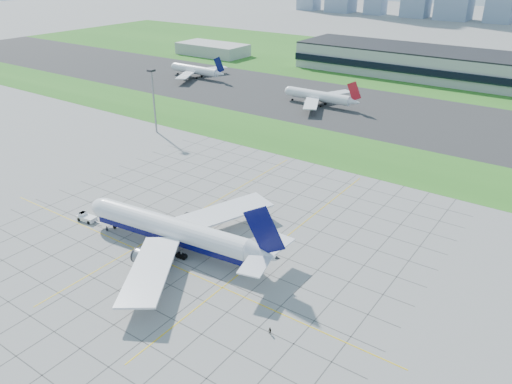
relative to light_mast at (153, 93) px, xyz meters
The scene contains 13 objects.
ground 96.89m from the light_mast, 42.88° to the right, with size 1400.00×1400.00×0.00m, color gray.
grass_median 76.07m from the light_mast, 19.65° to the left, with size 700.00×35.00×0.04m, color #28661D.
asphalt_taxiway 107.52m from the light_mast, 48.81° to the left, with size 700.00×75.00×0.04m, color #383838.
grass_far 203.13m from the light_mast, 69.78° to the left, with size 700.00×145.00×0.04m, color #28661D.
apron_markings 90.15m from the light_mast, 37.43° to the right, with size 120.00×130.00×0.03m.
service_block 171.09m from the light_mast, 121.83° to the left, with size 50.00×25.00×8.00m, color #B7B7B2.
light_mast is the anchor object (origin of this frame).
airliner 91.93m from the light_mast, 41.91° to the right, with size 57.27×57.74×18.05m.
pushback_tug 76.68m from the light_mast, 59.38° to the right, with size 8.10×3.31×2.23m.
crew_near 82.50m from the light_mast, 53.82° to the right, with size 0.61×0.40×1.66m, color black.
crew_far 128.90m from the light_mast, 34.99° to the right, with size 0.76×0.59×1.57m, color #2A241C.
distant_jet_0 99.32m from the light_mast, 121.77° to the left, with size 37.90×42.66×14.08m.
distant_jet_1 82.46m from the light_mast, 64.21° to the left, with size 38.18×42.66×14.08m.
Camera 1 is at (75.79, -71.25, 66.77)m, focal length 35.00 mm.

